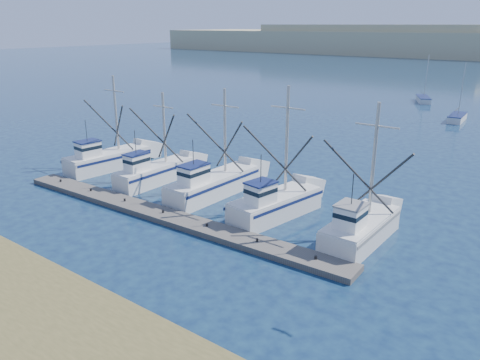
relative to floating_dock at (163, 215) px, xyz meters
name	(u,v)px	position (x,y,z in m)	size (l,w,h in m)	color
ground	(184,277)	(6.85, -5.14, -0.19)	(500.00, 500.00, 0.00)	#0D1C3D
floating_dock	(163,215)	(0.00, 0.00, 0.00)	(29.04, 1.94, 0.39)	#55514C
trawler_fleet	(206,186)	(-0.25, 4.98, 0.80)	(28.52, 9.12, 9.19)	silver
sailboat_near	(457,118)	(8.16, 49.87, 0.30)	(2.13, 5.70, 8.10)	silver
sailboat_far	(423,99)	(-0.91, 64.59, 0.30)	(4.17, 6.39, 8.10)	silver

